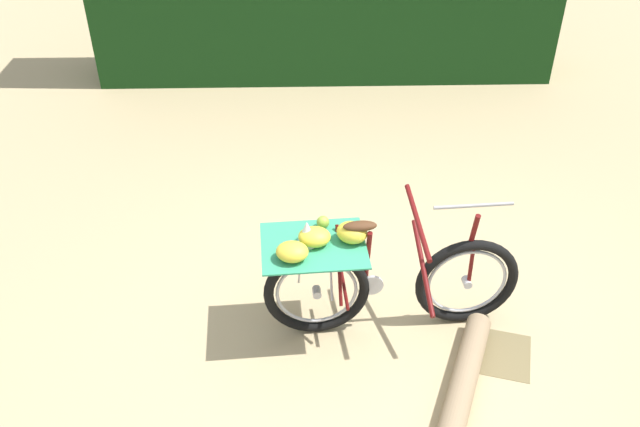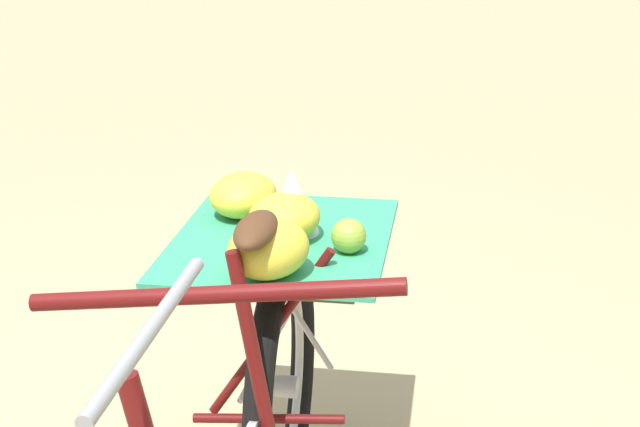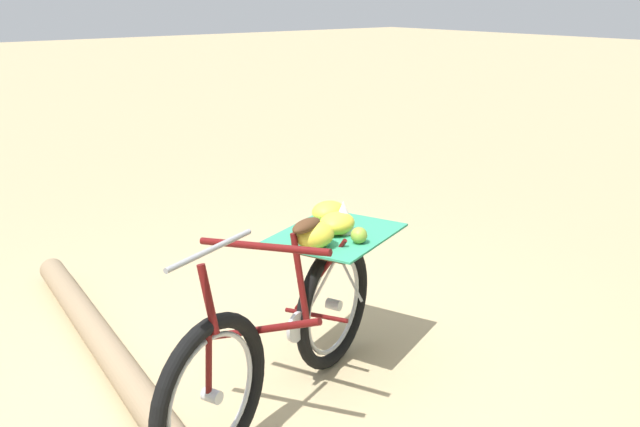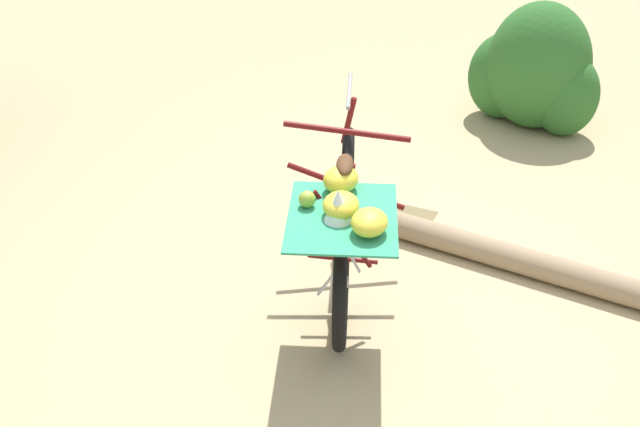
{
  "view_description": "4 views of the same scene",
  "coord_description": "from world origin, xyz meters",
  "views": [
    {
      "loc": [
        3.4,
        0.43,
        3.5
      ],
      "look_at": [
        -0.0,
        -0.48,
        0.96
      ],
      "focal_mm": 37.85,
      "sensor_mm": 36.0,
      "label": 1
    },
    {
      "loc": [
        -1.1,
        1.47,
        1.66
      ],
      "look_at": [
        0.03,
        -0.56,
        0.84
      ],
      "focal_mm": 54.78,
      "sensor_mm": 36.0,
      "label": 2
    },
    {
      "loc": [
        -2.55,
        1.73,
        2.0
      ],
      "look_at": [
        0.25,
        -0.5,
        0.85
      ],
      "focal_mm": 38.37,
      "sensor_mm": 36.0,
      "label": 3
    },
    {
      "loc": [
        1.34,
        -3.54,
        2.78
      ],
      "look_at": [
        -0.02,
        -0.5,
        0.77
      ],
      "focal_mm": 43.85,
      "sensor_mm": 36.0,
      "label": 4
    }
  ],
  "objects": [
    {
      "name": "ground_plane",
      "position": [
        0.0,
        0.0,
        0.0
      ],
      "size": [
        60.0,
        60.0,
        0.0
      ],
      "primitive_type": "plane",
      "color": "tan"
    },
    {
      "name": "fallen_log",
      "position": [
        1.05,
        0.5,
        0.08
      ],
      "size": [
        2.51,
        0.42,
        0.17
      ],
      "primitive_type": "cylinder",
      "rotation": [
        0.0,
        1.57,
        -0.1
      ],
      "color": "#937A5B",
      "rests_on": "ground_plane"
    },
    {
      "name": "bicycle",
      "position": [
        -0.04,
        -0.1,
        0.48
      ],
      "size": [
        0.97,
        1.77,
        1.03
      ],
      "rotation": [
        0.0,
        0.0,
        1.93
      ],
      "color": "black",
      "rests_on": "ground_plane"
    }
  ]
}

